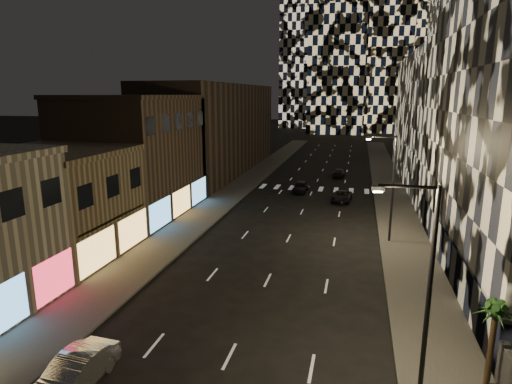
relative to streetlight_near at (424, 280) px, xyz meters
The scene contains 16 objects.
sidewalk_left 44.33m from the streetlight_near, 114.65° to the left, with size 4.00×120.00×0.15m, color #47443F.
sidewalk_right 40.38m from the streetlight_near, 87.64° to the left, with size 4.00×120.00×0.15m, color #47443F.
curb_left 43.50m from the streetlight_near, 112.12° to the left, with size 0.20×120.00×0.15m, color #4C4C47.
curb_right 40.35m from the streetlight_near, 90.65° to the left, with size 0.20×120.00×0.15m, color #4C4C47.
retail_tan 27.67m from the streetlight_near, 156.55° to the left, with size 10.00×10.00×8.00m, color olive.
retail_brown 34.58m from the streetlight_near, 137.17° to the left, with size 10.00×15.00×12.00m, color #473828.
retail_filler_left 56.09m from the streetlight_near, 116.89° to the left, with size 10.00×40.00×14.00m, color #473828.
midrise_base 15.51m from the streetlight_near, 74.78° to the left, with size 0.60×25.00×3.00m, color #383838.
midrise_filler_right 48.56m from the streetlight_near, 76.08° to the left, with size 16.00×40.00×18.00m, color #232326.
streetlight_near is the anchor object (origin of this frame).
streetlight_far 20.00m from the streetlight_near, 90.00° to the left, with size 2.55×0.25×9.00m.
car_silver_parked 15.14m from the streetlight_near, 168.72° to the right, with size 1.63×4.67×1.54m, color #A9AAAE.
car_dark_midlane 39.00m from the streetlight_near, 104.66° to the left, with size 1.71×4.24×1.44m, color black.
car_dark_oncoming 50.05m from the streetlight_near, 96.24° to the left, with size 1.78×4.38×1.27m, color black.
car_dark_rightlane 34.16m from the streetlight_near, 97.40° to the left, with size 2.08×4.52×1.26m, color black.
palm_tree 3.93m from the streetlight_near, 23.46° to the left, with size 2.02×2.01×3.97m.
Camera 1 is at (5.57, -6.69, 12.45)m, focal length 30.00 mm.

